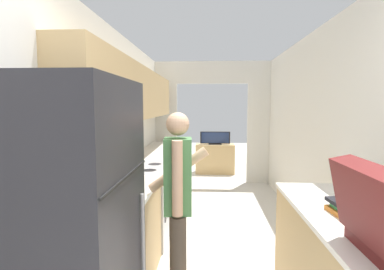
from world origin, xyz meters
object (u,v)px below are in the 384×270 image
Objects in this scene: refrigerator at (64,246)px; tv_cabinet at (215,158)px; range_oven at (142,202)px; book_stack at (351,209)px; person at (178,206)px; television at (215,138)px.

tv_cabinet is at bearing 80.63° from refrigerator.
book_stack is at bearing -40.44° from range_oven.
tv_cabinet is (0.40, 4.79, -0.49)m from person.
refrigerator reaches higher than person.
television is (0.96, 3.54, 0.39)m from range_oven.
refrigerator is at bearing -89.01° from range_oven.
range_oven reaches higher than book_stack.
refrigerator is at bearing -99.37° from tv_cabinet.
television is at bearing -8.84° from person.
refrigerator reaches higher than television.
television is (0.00, -0.04, 0.49)m from tv_cabinet.
book_stack is 0.43× the size of television.
book_stack is (1.18, -0.28, 0.09)m from person.
television is at bearing 98.89° from book_stack.
person reaches higher than tv_cabinet.
person is 2.24× the size of television.
range_oven is 3.71m from tv_cabinet.
book_stack is (1.74, -1.48, 0.48)m from range_oven.
range_oven is 2.34m from book_stack.
person is at bearing 166.82° from book_stack.
person is at bearing -65.24° from range_oven.
book_stack is at bearing -107.22° from person.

